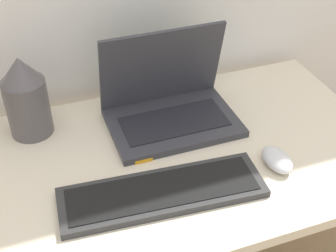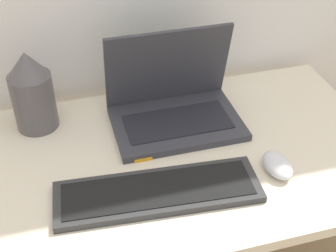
{
  "view_description": "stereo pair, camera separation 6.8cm",
  "coord_description": "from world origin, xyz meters",
  "px_view_note": "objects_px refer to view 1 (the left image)",
  "views": [
    {
      "loc": [
        -0.38,
        -0.53,
        1.5
      ],
      "look_at": [
        -0.07,
        0.32,
        0.81
      ],
      "focal_mm": 50.0,
      "sensor_mm": 36.0,
      "label": 1
    },
    {
      "loc": [
        -0.32,
        -0.55,
        1.5
      ],
      "look_at": [
        -0.07,
        0.32,
        0.81
      ],
      "focal_mm": 50.0,
      "sensor_mm": 36.0,
      "label": 2
    }
  ],
  "objects_px": {
    "mouse": "(277,159)",
    "vase": "(26,97)",
    "laptop": "(169,103)",
    "mp3_player": "(141,155)",
    "keyboard": "(162,192)"
  },
  "relations": [
    {
      "from": "mp3_player",
      "to": "mouse",
      "type": "bearing_deg",
      "value": -25.28
    },
    {
      "from": "mouse",
      "to": "mp3_player",
      "type": "bearing_deg",
      "value": 154.72
    },
    {
      "from": "mouse",
      "to": "vase",
      "type": "distance_m",
      "value": 0.66
    },
    {
      "from": "laptop",
      "to": "mp3_player",
      "type": "relative_size",
      "value": 6.6
    },
    {
      "from": "laptop",
      "to": "mp3_player",
      "type": "bearing_deg",
      "value": -133.52
    },
    {
      "from": "keyboard",
      "to": "mp3_player",
      "type": "distance_m",
      "value": 0.15
    },
    {
      "from": "laptop",
      "to": "keyboard",
      "type": "bearing_deg",
      "value": -112.83
    },
    {
      "from": "laptop",
      "to": "mouse",
      "type": "distance_m",
      "value": 0.33
    },
    {
      "from": "mouse",
      "to": "mp3_player",
      "type": "distance_m",
      "value": 0.34
    },
    {
      "from": "laptop",
      "to": "mouse",
      "type": "bearing_deg",
      "value": -55.85
    },
    {
      "from": "keyboard",
      "to": "mouse",
      "type": "height_order",
      "value": "mouse"
    },
    {
      "from": "keyboard",
      "to": "mp3_player",
      "type": "xyz_separation_m",
      "value": [
        -0.01,
        0.15,
        -0.01
      ]
    },
    {
      "from": "laptop",
      "to": "keyboard",
      "type": "height_order",
      "value": "laptop"
    },
    {
      "from": "mouse",
      "to": "vase",
      "type": "height_order",
      "value": "vase"
    },
    {
      "from": "laptop",
      "to": "keyboard",
      "type": "xyz_separation_m",
      "value": [
        -0.12,
        -0.28,
        -0.05
      ]
    }
  ]
}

